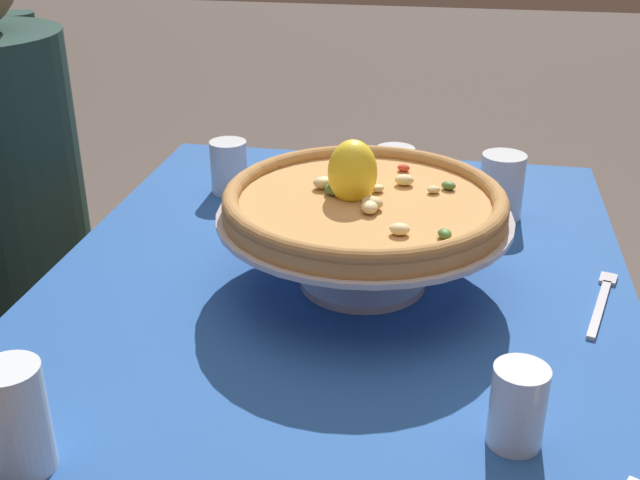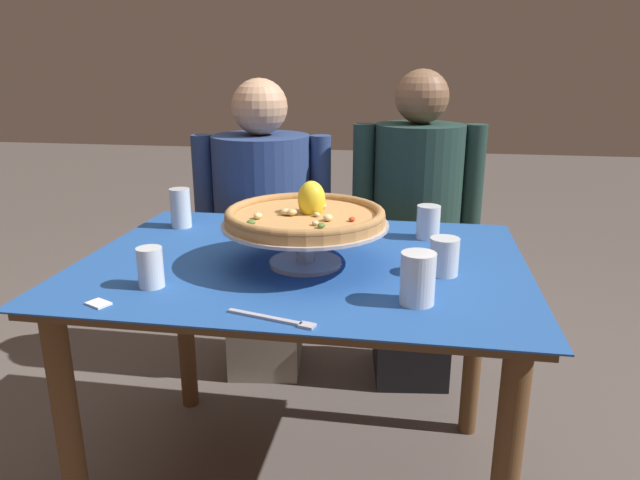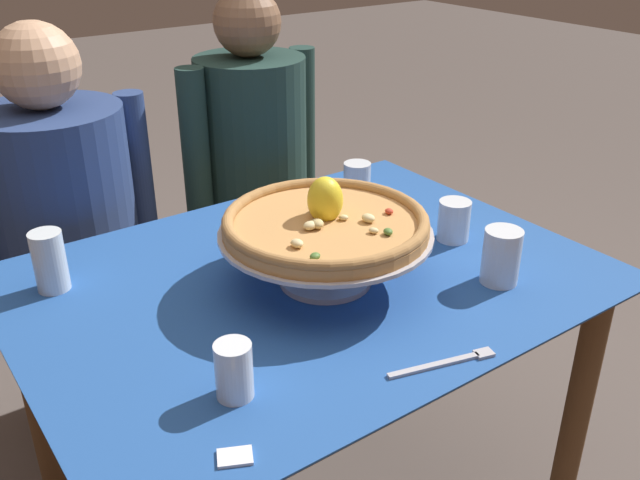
{
  "view_description": "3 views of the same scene",
  "coord_description": "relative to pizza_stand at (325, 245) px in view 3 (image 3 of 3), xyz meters",
  "views": [
    {
      "loc": [
        -1.03,
        -0.17,
        1.3
      ],
      "look_at": [
        0.04,
        0.03,
        0.78
      ],
      "focal_mm": 44.41,
      "sensor_mm": 36.0,
      "label": 1
    },
    {
      "loc": [
        0.29,
        -1.45,
        1.23
      ],
      "look_at": [
        0.06,
        -0.08,
        0.81
      ],
      "focal_mm": 32.6,
      "sensor_mm": 36.0,
      "label": 2
    },
    {
      "loc": [
        -0.72,
        -1.04,
        1.44
      ],
      "look_at": [
        -0.0,
        -0.05,
        0.83
      ],
      "focal_mm": 38.99,
      "sensor_mm": 36.0,
      "label": 3
    }
  ],
  "objects": [
    {
      "name": "water_glass_front_right",
      "position": [
        0.29,
        -0.21,
        -0.03
      ],
      "size": [
        0.08,
        0.08,
        0.12
      ],
      "color": "white",
      "rests_on": "dining_table"
    },
    {
      "name": "diner_left",
      "position": [
        -0.31,
        0.74,
        -0.23
      ],
      "size": [
        0.53,
        0.42,
        1.18
      ],
      "color": "gray",
      "rests_on": "ground"
    },
    {
      "name": "water_glass_back_right",
      "position": [
        0.32,
        0.3,
        -0.04
      ],
      "size": [
        0.07,
        0.07,
        0.1
      ],
      "color": "white",
      "rests_on": "dining_table"
    },
    {
      "name": "water_glass_front_left",
      "position": [
        -0.33,
        -0.21,
        -0.04
      ],
      "size": [
        0.06,
        0.06,
        0.1
      ],
      "color": "white",
      "rests_on": "dining_table"
    },
    {
      "name": "pizza",
      "position": [
        0.0,
        0.0,
        0.05
      ],
      "size": [
        0.41,
        0.41,
        0.1
      ],
      "color": "tan",
      "rests_on": "pizza_stand"
    },
    {
      "name": "water_glass_side_right",
      "position": [
        0.35,
        -0.01,
        -0.04
      ],
      "size": [
        0.07,
        0.07,
        0.09
      ],
      "color": "white",
      "rests_on": "dining_table"
    },
    {
      "name": "sugar_packet",
      "position": [
        -0.4,
        -0.33,
        -0.08
      ],
      "size": [
        0.06,
        0.05,
        0.0
      ],
      "primitive_type": "cube",
      "rotation": [
        0.0,
        0.0,
        2.69
      ],
      "color": "white",
      "rests_on": "dining_table"
    },
    {
      "name": "water_glass_back_left",
      "position": [
        -0.46,
        0.29,
        -0.03
      ],
      "size": [
        0.06,
        0.06,
        0.13
      ],
      "color": "silver",
      "rests_on": "dining_table"
    },
    {
      "name": "diner_right",
      "position": [
        0.28,
        0.77,
        -0.23
      ],
      "size": [
        0.49,
        0.37,
        1.21
      ],
      "color": "black",
      "rests_on": "ground"
    },
    {
      "name": "pizza_stand",
      "position": [
        0.0,
        0.0,
        0.0
      ],
      "size": [
        0.43,
        0.43,
        0.11
      ],
      "color": "#B7B7C1",
      "rests_on": "dining_table"
    },
    {
      "name": "dining_table",
      "position": [
        -0.02,
        0.04,
        -0.19
      ],
      "size": [
        1.18,
        0.88,
        0.73
      ],
      "color": "brown",
      "rests_on": "ground"
    },
    {
      "name": "dinner_fork",
      "position": [
        0.0,
        -0.35,
        -0.08
      ],
      "size": [
        0.2,
        0.07,
        0.01
      ],
      "color": "#B7B7C1",
      "rests_on": "dining_table"
    }
  ]
}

